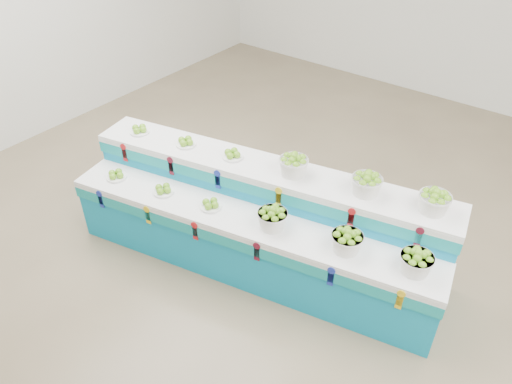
# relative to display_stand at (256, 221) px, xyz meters

# --- Properties ---
(ground) EXTENTS (10.00, 10.00, 0.00)m
(ground) POSITION_rel_display_stand_xyz_m (0.86, -0.07, -0.51)
(ground) COLOR brown
(ground) RESTS_ON ground
(display_stand) EXTENTS (3.86, 1.68, 1.02)m
(display_stand) POSITION_rel_display_stand_xyz_m (0.00, 0.00, 0.00)
(display_stand) COLOR #0D8DBC
(display_stand) RESTS_ON ground
(plate_lower_left) EXTENTS (0.25, 0.25, 0.09)m
(plate_lower_left) POSITION_rel_display_stand_xyz_m (-1.42, -0.52, 0.26)
(plate_lower_left) COLOR white
(plate_lower_left) RESTS_ON display_stand
(plate_lower_mid) EXTENTS (0.25, 0.25, 0.09)m
(plate_lower_mid) POSITION_rel_display_stand_xyz_m (-0.85, -0.41, 0.26)
(plate_lower_mid) COLOR white
(plate_lower_mid) RESTS_ON display_stand
(plate_lower_right) EXTENTS (0.25, 0.25, 0.09)m
(plate_lower_right) POSITION_rel_display_stand_xyz_m (-0.32, -0.30, 0.26)
(plate_lower_right) COLOR white
(plate_lower_right) RESTS_ON display_stand
(basket_lower_left) EXTENTS (0.33, 0.33, 0.21)m
(basket_lower_left) POSITION_rel_display_stand_xyz_m (0.32, -0.17, 0.31)
(basket_lower_left) COLOR silver
(basket_lower_left) RESTS_ON display_stand
(basket_lower_mid) EXTENTS (0.33, 0.33, 0.21)m
(basket_lower_mid) POSITION_rel_display_stand_xyz_m (1.00, -0.04, 0.31)
(basket_lower_mid) COLOR silver
(basket_lower_mid) RESTS_ON display_stand
(basket_lower_right) EXTENTS (0.33, 0.33, 0.21)m
(basket_lower_right) POSITION_rel_display_stand_xyz_m (1.57, 0.08, 0.31)
(basket_lower_right) COLOR silver
(basket_lower_right) RESTS_ON display_stand
(plate_upper_left) EXTENTS (0.25, 0.25, 0.09)m
(plate_upper_left) POSITION_rel_display_stand_xyz_m (-1.51, -0.07, 0.56)
(plate_upper_left) COLOR white
(plate_upper_left) RESTS_ON display_stand
(plate_upper_mid) EXTENTS (0.25, 0.25, 0.09)m
(plate_upper_mid) POSITION_rel_display_stand_xyz_m (-0.94, 0.05, 0.56)
(plate_upper_mid) COLOR white
(plate_upper_mid) RESTS_ON display_stand
(plate_upper_right) EXTENTS (0.25, 0.25, 0.09)m
(plate_upper_right) POSITION_rel_display_stand_xyz_m (-0.41, 0.15, 0.56)
(plate_upper_right) COLOR white
(plate_upper_right) RESTS_ON display_stand
(basket_upper_left) EXTENTS (0.33, 0.33, 0.21)m
(basket_upper_left) POSITION_rel_display_stand_xyz_m (0.23, 0.28, 0.61)
(basket_upper_left) COLOR silver
(basket_upper_left) RESTS_ON display_stand
(basket_upper_mid) EXTENTS (0.33, 0.33, 0.21)m
(basket_upper_mid) POSITION_rel_display_stand_xyz_m (0.91, 0.42, 0.61)
(basket_upper_mid) COLOR silver
(basket_upper_mid) RESTS_ON display_stand
(basket_upper_right) EXTENTS (0.33, 0.33, 0.21)m
(basket_upper_right) POSITION_rel_display_stand_xyz_m (1.48, 0.53, 0.61)
(basket_upper_right) COLOR silver
(basket_upper_right) RESTS_ON display_stand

